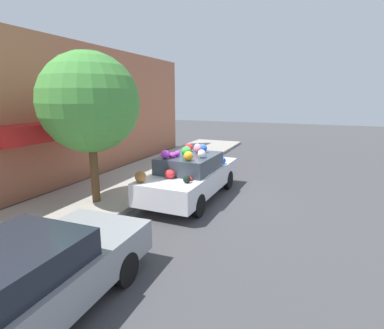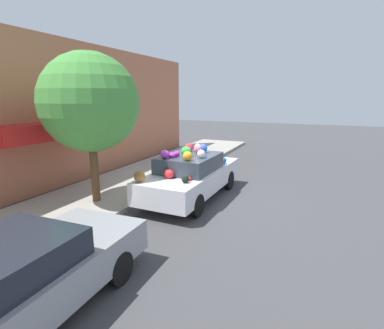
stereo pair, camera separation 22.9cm
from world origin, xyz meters
TOP-DOWN VIEW (x-y plane):
  - ground_plane at (0.00, 0.00)m, footprint 60.00×60.00m
  - sidewalk_curb at (0.00, 2.70)m, footprint 24.00×3.20m
  - building_facade at (-0.09, 4.91)m, footprint 18.00×1.20m
  - street_tree at (-1.81, 2.32)m, footprint 2.86×2.86m
  - fire_hydrant at (2.38, 1.58)m, footprint 0.20×0.20m
  - art_car at (-0.04, -0.10)m, footprint 4.61×1.87m
  - parked_car_plain at (-6.26, -0.04)m, footprint 4.57×1.91m

SIDE VIEW (x-z plane):
  - ground_plane at x=0.00m, z-range 0.00..0.00m
  - sidewalk_curb at x=0.00m, z-range 0.00..0.15m
  - fire_hydrant at x=2.38m, z-range 0.14..0.84m
  - parked_car_plain at x=-6.26m, z-range 0.03..1.37m
  - art_car at x=-0.04m, z-range -0.10..1.68m
  - building_facade at x=-0.09m, z-range -0.03..5.30m
  - street_tree at x=-1.81m, z-range 0.91..5.30m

